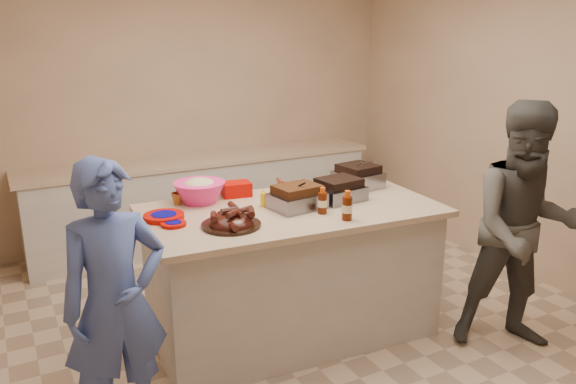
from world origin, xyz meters
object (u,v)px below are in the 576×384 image
bbq_bottle_a (322,213)px  mustard_bottle (264,206)px  rib_platter (231,226)px  roasting_pan (358,187)px  coleslaw_bowl (200,202)px  plastic_cup (178,204)px  island (291,331)px  guest_gray (511,342)px  bbq_bottle_b (347,220)px

bbq_bottle_a → mustard_bottle: bbq_bottle_a is taller
rib_platter → roasting_pan: bearing=17.2°
coleslaw_bowl → plastic_cup: size_ratio=4.11×
coleslaw_bowl → mustard_bottle: coleslaw_bowl is taller
rib_platter → mustard_bottle: rib_platter is taller
plastic_cup → roasting_pan: bearing=-9.5°
coleslaw_bowl → island: bearing=-39.3°
mustard_bottle → guest_gray: bearing=-34.0°
coleslaw_bowl → bbq_bottle_b: coleslaw_bowl is taller
guest_gray → rib_platter: bearing=-171.6°
island → coleslaw_bowl: bearing=144.7°
island → bbq_bottle_b: bearing=-60.3°
bbq_bottle_a → guest_gray: 1.67m
island → rib_platter: (-0.52, -0.16, 0.96)m
bbq_bottle_a → bbq_bottle_b: 0.20m
bbq_bottle_b → plastic_cup: bbq_bottle_b is taller
mustard_bottle → roasting_pan: bearing=6.7°
coleslaw_bowl → bbq_bottle_a: (0.64, -0.63, 0.00)m
roasting_pan → bbq_bottle_a: bbq_bottle_a is taller
coleslaw_bowl → mustard_bottle: bearing=-40.5°
bbq_bottle_a → plastic_cup: size_ratio=2.01×
roasting_pan → mustard_bottle: (-0.86, -0.10, -0.00)m
coleslaw_bowl → roasting_pan: bearing=-9.4°
rib_platter → island: bearing=17.2°
coleslaw_bowl → bbq_bottle_b: (0.71, -0.82, 0.00)m
plastic_cup → guest_gray: 2.57m
mustard_bottle → island: bearing=-36.4°
plastic_cup → coleslaw_bowl: bearing=-10.2°
guest_gray → mustard_bottle: bearing=175.7°
coleslaw_bowl → guest_gray: size_ratio=0.22×
island → mustard_bottle: bearing=147.6°
coleslaw_bowl → guest_gray: bearing=-35.4°
roasting_pan → mustard_bottle: size_ratio=2.40×
island → mustard_bottle: 0.98m
coleslaw_bowl → guest_gray: coleslaw_bowl is taller
island → mustard_bottle: size_ratio=15.79×
bbq_bottle_a → guest_gray: (1.19, -0.67, -0.96)m
roasting_pan → guest_gray: size_ratio=0.18×
rib_platter → mustard_bottle: size_ratio=2.93×
bbq_bottle_b → island: bearing=115.7°
bbq_bottle_a → bbq_bottle_b: size_ratio=0.92×
bbq_bottle_b → plastic_cup: size_ratio=2.18×
bbq_bottle_a → mustard_bottle: size_ratio=1.41×
bbq_bottle_a → plastic_cup: bbq_bottle_a is taller
bbq_bottle_a → bbq_bottle_b: bearing=-69.6°
roasting_pan → coleslaw_bowl: 1.24m
guest_gray → bbq_bottle_a: bearing=-179.5°
plastic_cup → rib_platter: bearing=-76.0°
bbq_bottle_a → guest_gray: bbq_bottle_a is taller
island → guest_gray: bearing=-29.8°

